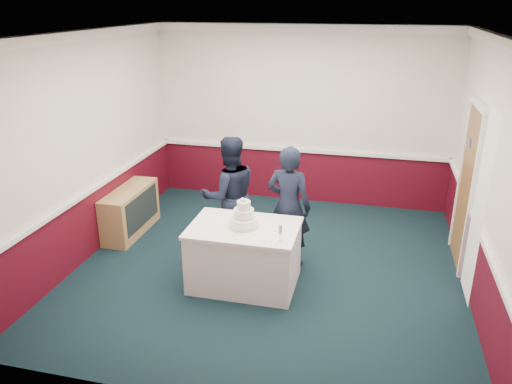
% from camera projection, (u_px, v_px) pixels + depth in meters
% --- Properties ---
extents(ground, '(5.00, 5.00, 0.00)m').
position_uv_depth(ground, '(269.00, 267.00, 6.70)').
color(ground, black).
rests_on(ground, ground).
extents(room_shell, '(5.00, 5.00, 3.00)m').
position_uv_depth(room_shell, '(286.00, 113.00, 6.52)').
color(room_shell, silver).
rests_on(room_shell, ground).
extents(sideboard, '(0.41, 1.20, 0.70)m').
position_uv_depth(sideboard, '(130.00, 211.00, 7.57)').
color(sideboard, '#AA8452').
rests_on(sideboard, ground).
extents(cake_table, '(1.32, 0.92, 0.79)m').
position_uv_depth(cake_table, '(244.00, 255.00, 6.16)').
color(cake_table, white).
rests_on(cake_table, ground).
extents(wedding_cake, '(0.35, 0.35, 0.36)m').
position_uv_depth(wedding_cake, '(244.00, 218.00, 5.98)').
color(wedding_cake, white).
rests_on(wedding_cake, cake_table).
extents(cake_knife, '(0.08, 0.21, 0.00)m').
position_uv_depth(cake_knife, '(237.00, 233.00, 5.85)').
color(cake_knife, silver).
rests_on(cake_knife, cake_table).
extents(champagne_flute, '(0.05, 0.05, 0.21)m').
position_uv_depth(champagne_flute, '(280.00, 230.00, 5.61)').
color(champagne_flute, silver).
rests_on(champagne_flute, cake_table).
extents(person_man, '(1.02, 0.95, 1.67)m').
position_uv_depth(person_man, '(230.00, 196.00, 6.85)').
color(person_man, black).
rests_on(person_man, ground).
extents(person_woman, '(0.65, 0.48, 1.65)m').
position_uv_depth(person_woman, '(289.00, 207.00, 6.52)').
color(person_woman, black).
rests_on(person_woman, ground).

